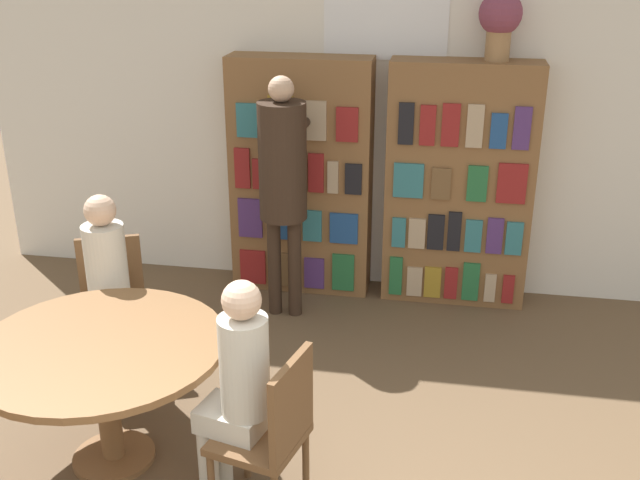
{
  "coord_description": "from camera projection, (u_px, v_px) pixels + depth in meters",
  "views": [
    {
      "loc": [
        0.52,
        -1.74,
        2.65
      ],
      "look_at": [
        -0.17,
        2.11,
        1.05
      ],
      "focal_mm": 42.0,
      "sensor_mm": 36.0,
      "label": 1
    }
  ],
  "objects": [
    {
      "name": "seated_reader_right",
      "position": [
        237.0,
        384.0,
        3.52
      ],
      "size": [
        0.38,
        0.3,
        1.23
      ],
      "rotation": [
        0.0,
        0.0,
        1.33
      ],
      "color": "beige",
      "rests_on": "ground_plane"
    },
    {
      "name": "bookshelf_right",
      "position": [
        459.0,
        186.0,
        5.57
      ],
      "size": [
        1.08,
        0.34,
        1.83
      ],
      "color": "brown",
      "rests_on": "ground_plane"
    },
    {
      "name": "seated_reader_left",
      "position": [
        108.0,
        281.0,
        4.54
      ],
      "size": [
        0.35,
        0.4,
        1.24
      ],
      "rotation": [
        0.0,
        0.0,
        -2.75
      ],
      "color": "beige",
      "rests_on": "ground_plane"
    },
    {
      "name": "flower_vase",
      "position": [
        500.0,
        19.0,
        5.09
      ],
      "size": [
        0.3,
        0.3,
        0.47
      ],
      "color": "#997047",
      "rests_on": "bookshelf_right"
    },
    {
      "name": "chair_left_side",
      "position": [
        113.0,
        300.0,
        4.78
      ],
      "size": [
        0.52,
        0.52,
        0.88
      ],
      "rotation": [
        0.0,
        0.0,
        -2.75
      ],
      "color": "brown",
      "rests_on": "ground_plane"
    },
    {
      "name": "wall_back",
      "position": [
        384.0,
        99.0,
        5.62
      ],
      "size": [
        6.4,
        0.07,
        3.0
      ],
      "color": "silver",
      "rests_on": "ground_plane"
    },
    {
      "name": "bookshelf_left",
      "position": [
        301.0,
        177.0,
        5.77
      ],
      "size": [
        1.08,
        0.34,
        1.83
      ],
      "color": "brown",
      "rests_on": "ground_plane"
    },
    {
      "name": "reading_table",
      "position": [
        102.0,
        362.0,
        3.84
      ],
      "size": [
        1.28,
        1.28,
        0.72
      ],
      "color": "brown",
      "rests_on": "ground_plane"
    },
    {
      "name": "librarian_standing",
      "position": [
        283.0,
        172.0,
        5.24
      ],
      "size": [
        0.34,
        0.61,
        1.78
      ],
      "color": "#332319",
      "rests_on": "ground_plane"
    },
    {
      "name": "chair_far_side",
      "position": [
        273.0,
        429.0,
        3.53
      ],
      "size": [
        0.48,
        0.48,
        0.88
      ],
      "rotation": [
        0.0,
        0.0,
        1.33
      ],
      "color": "brown",
      "rests_on": "ground_plane"
    }
  ]
}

